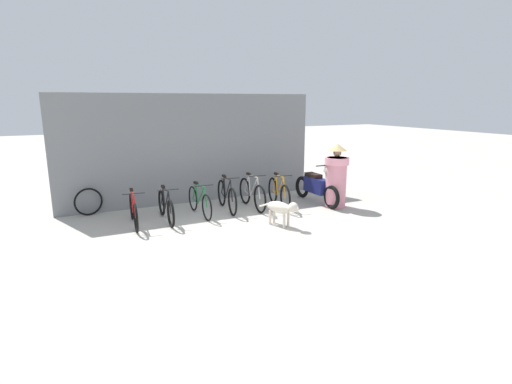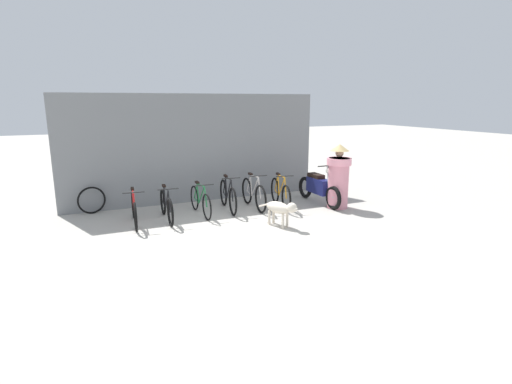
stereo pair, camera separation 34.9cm
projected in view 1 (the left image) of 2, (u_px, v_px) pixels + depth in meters
name	position (u px, v px, depth m)	size (l,w,h in m)	color
ground_plane	(244.00, 236.00, 8.23)	(60.00, 60.00, 0.00)	#ADA89E
shop_wall_back	(193.00, 149.00, 10.81)	(7.07, 0.20, 2.92)	slate
bicycle_0	(134.00, 211.00, 8.86)	(0.46, 1.68, 0.83)	black
bicycle_1	(166.00, 207.00, 9.20)	(0.46, 1.68, 0.83)	black
bicycle_2	(200.00, 202.00, 9.66)	(0.46, 1.64, 0.82)	black
bicycle_3	(227.00, 196.00, 10.09)	(0.46, 1.71, 0.91)	black
bicycle_4	(252.00, 194.00, 10.31)	(0.46, 1.71, 0.92)	black
bicycle_5	(279.00, 193.00, 10.44)	(0.46, 1.67, 0.90)	black
motorcycle	(316.00, 187.00, 10.83)	(0.58, 2.02, 1.11)	black
stray_dog	(282.00, 208.00, 8.80)	(0.52, 1.08, 0.60)	beige
person_in_robes	(336.00, 176.00, 10.34)	(0.86, 0.86, 1.66)	pink
spare_tire_left	(88.00, 202.00, 9.66)	(0.67, 0.19, 0.68)	black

